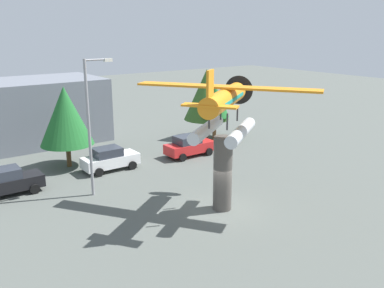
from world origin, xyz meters
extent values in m
plane|color=#515651|center=(0.00, 0.00, 0.00)|extent=(140.00, 140.00, 0.00)
cylinder|color=#4C4742|center=(0.00, 0.00, 2.20)|extent=(1.10, 1.10, 4.41)
cylinder|color=silver|center=(0.57, -0.82, 4.76)|extent=(4.34, 3.32, 0.70)
cylinder|color=#333338|center=(1.27, 0.28, 5.56)|extent=(0.14, 0.14, 0.90)
cylinder|color=#333338|center=(-0.70, -1.10, 5.56)|extent=(0.14, 0.14, 0.90)
cylinder|color=silver|center=(-0.57, 0.82, 4.76)|extent=(4.34, 3.32, 0.70)
cylinder|color=#333338|center=(0.70, 1.10, 5.56)|extent=(0.14, 0.14, 0.90)
cylinder|color=#333338|center=(-1.27, -0.28, 5.56)|extent=(0.14, 0.14, 0.90)
cylinder|color=orange|center=(0.00, 0.00, 6.56)|extent=(5.71, 4.45, 1.10)
cube|color=teal|center=(0.16, 0.11, 6.56)|extent=(4.21, 3.42, 0.20)
cone|color=#262628|center=(2.67, 1.86, 6.56)|extent=(1.08, 1.12, 0.88)
cylinder|color=black|center=(2.99, 2.09, 6.56)|extent=(1.06, 1.50, 1.80)
cube|color=orange|center=(0.33, 0.23, 7.17)|extent=(6.85, 9.16, 0.12)
cube|color=orange|center=(-2.30, -1.60, 6.66)|extent=(2.18, 2.70, 0.10)
cube|color=orange|center=(-2.30, -1.60, 7.76)|extent=(0.81, 0.61, 1.30)
cube|color=black|center=(-9.58, 9.82, 0.72)|extent=(4.20, 1.70, 0.80)
cube|color=#2D333D|center=(-9.83, 9.82, 1.44)|extent=(2.00, 1.56, 0.64)
cylinder|color=black|center=(-8.23, 8.92, 0.32)|extent=(0.64, 0.22, 0.64)
cylinder|color=black|center=(-8.23, 10.72, 0.32)|extent=(0.64, 0.22, 0.64)
cube|color=white|center=(-2.18, 10.36, 0.72)|extent=(4.20, 1.70, 0.80)
cube|color=#2D333D|center=(-2.43, 10.36, 1.44)|extent=(2.00, 1.56, 0.64)
cylinder|color=black|center=(-0.83, 9.46, 0.32)|extent=(0.64, 0.22, 0.64)
cylinder|color=black|center=(-0.83, 11.26, 0.32)|extent=(0.64, 0.22, 0.64)
cylinder|color=black|center=(-3.53, 9.46, 0.32)|extent=(0.64, 0.22, 0.64)
cylinder|color=black|center=(-3.53, 11.26, 0.32)|extent=(0.64, 0.22, 0.64)
cube|color=red|center=(4.71, 9.73, 0.72)|extent=(4.20, 1.70, 0.80)
cube|color=#2D333D|center=(4.46, 9.73, 1.44)|extent=(2.00, 1.56, 0.64)
cylinder|color=black|center=(6.06, 8.83, 0.32)|extent=(0.64, 0.22, 0.64)
cylinder|color=black|center=(6.06, 10.63, 0.32)|extent=(0.64, 0.22, 0.64)
cylinder|color=black|center=(3.36, 8.83, 0.32)|extent=(0.64, 0.22, 0.64)
cylinder|color=black|center=(3.36, 10.63, 0.32)|extent=(0.64, 0.22, 0.64)
cylinder|color=gray|center=(-5.28, 6.52, 4.30)|extent=(0.18, 0.18, 8.60)
cylinder|color=gray|center=(-4.48, 6.52, 8.50)|extent=(1.60, 0.12, 0.12)
cube|color=silver|center=(-3.78, 6.52, 8.45)|extent=(0.50, 0.28, 0.20)
cube|color=slate|center=(-3.99, 22.00, 2.90)|extent=(11.76, 7.87, 5.80)
cylinder|color=brown|center=(-4.42, 13.00, 0.88)|extent=(0.36, 0.36, 1.77)
cone|color=#1E6028|center=(-4.42, 13.00, 3.99)|extent=(3.99, 3.99, 4.44)
cylinder|color=brown|center=(9.57, 13.66, 0.91)|extent=(0.36, 0.36, 1.83)
cone|color=#335B23|center=(9.57, 13.66, 4.23)|extent=(4.32, 4.32, 4.80)
cylinder|color=brown|center=(9.41, 12.26, 1.17)|extent=(0.36, 0.36, 2.34)
cone|color=#1E6028|center=(9.41, 12.26, 3.86)|extent=(2.74, 2.74, 3.04)
camera|label=1|loc=(-15.00, -17.41, 10.37)|focal=39.23mm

